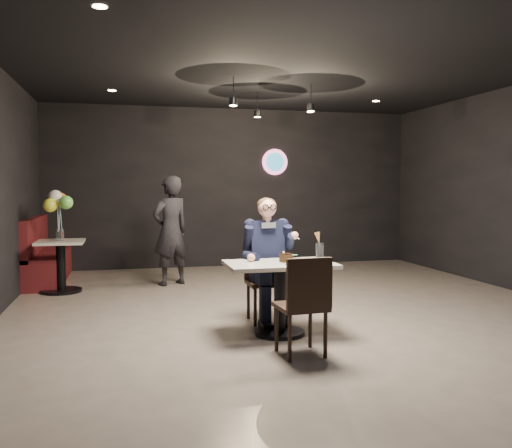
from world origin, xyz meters
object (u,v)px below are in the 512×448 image
object	(u,v)px
main_table	(280,299)
side_table	(61,264)
passerby	(171,231)
chair_near	(301,305)
sundae_glass	(320,252)
seated_man	(266,258)
chair_far	(266,281)
balloon_vase	(60,235)
booth_bench	(48,249)

from	to	relation	value
main_table	side_table	xyz separation A→B (m)	(-2.46, 2.90, 0.04)
main_table	passerby	world-z (taller)	passerby
chair_near	side_table	size ratio (longest dim) A/B	1.12
sundae_glass	seated_man	bearing A→B (deg)	125.00
chair_near	seated_man	bearing A→B (deg)	85.94
chair_far	seated_man	world-z (taller)	seated_man
seated_man	passerby	size ratio (longest dim) A/B	0.85
chair_far	balloon_vase	xyz separation A→B (m)	(-2.46, 2.35, 0.37)
side_table	seated_man	bearing A→B (deg)	-43.66
balloon_vase	chair_near	bearing A→B (deg)	-55.54
sundae_glass	passerby	bearing A→B (deg)	112.01
main_table	balloon_vase	bearing A→B (deg)	130.33
booth_bench	passerby	size ratio (longest dim) A/B	1.22
balloon_vase	passerby	distance (m)	1.61
chair_far	passerby	distance (m)	2.74
chair_near	booth_bench	distance (m)	5.35
side_table	balloon_vase	size ratio (longest dim) A/B	4.99
seated_man	passerby	bearing A→B (deg)	108.56
chair_far	side_table	distance (m)	3.40
booth_bench	balloon_vase	xyz separation A→B (m)	(0.30, -1.00, 0.32)
chair_near	passerby	size ratio (longest dim) A/B	0.55
main_table	chair_far	world-z (taller)	chair_far
side_table	passerby	world-z (taller)	passerby
booth_bench	balloon_vase	bearing A→B (deg)	-73.30
main_table	passerby	distance (m)	3.27
sundae_glass	balloon_vase	bearing A→B (deg)	134.35
booth_bench	side_table	distance (m)	1.05
chair_far	side_table	world-z (taller)	chair_far
chair_near	booth_bench	world-z (taller)	booth_bench
chair_near	sundae_glass	distance (m)	0.86
seated_man	balloon_vase	bearing A→B (deg)	136.34
booth_bench	side_table	xyz separation A→B (m)	(0.30, -1.00, -0.11)
chair_far	seated_man	distance (m)	0.26
chair_far	main_table	bearing A→B (deg)	-90.00
chair_far	passerby	size ratio (longest dim) A/B	0.55
side_table	passerby	bearing A→B (deg)	8.01
chair_near	booth_bench	bearing A→B (deg)	116.99
chair_far	chair_near	distance (m)	1.24
main_table	seated_man	size ratio (longest dim) A/B	0.76
sundae_glass	booth_bench	world-z (taller)	booth_bench
chair_near	main_table	bearing A→B (deg)	85.94
seated_man	sundae_glass	distance (m)	0.74
chair_far	balloon_vase	bearing A→B (deg)	136.34
chair_far	chair_near	xyz separation A→B (m)	(0.00, -1.24, 0.00)
seated_man	booth_bench	bearing A→B (deg)	129.50
sundae_glass	side_table	world-z (taller)	sundae_glass
side_table	chair_far	bearing A→B (deg)	-43.66
sundae_glass	passerby	xyz separation A→B (m)	(-1.28, 3.17, -0.00)
chair_near	sundae_glass	bearing A→B (deg)	52.89
side_table	balloon_vase	bearing A→B (deg)	0.00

